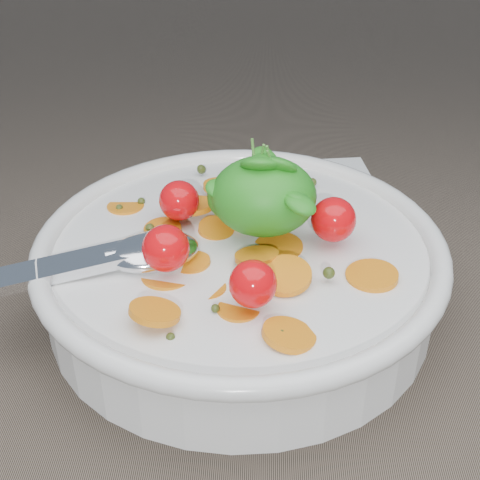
{
  "coord_description": "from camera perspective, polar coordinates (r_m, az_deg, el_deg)",
  "views": [
    {
      "loc": [
        0.03,
        -0.39,
        0.32
      ],
      "look_at": [
        0.02,
        0.01,
        0.06
      ],
      "focal_mm": 50.0,
      "sensor_mm": 36.0,
      "label": 1
    }
  ],
  "objects": [
    {
      "name": "ground",
      "position": [
        0.51,
        -2.26,
        -5.99
      ],
      "size": [
        6.0,
        6.0,
        0.0
      ],
      "primitive_type": "plane",
      "color": "brown",
      "rests_on": "ground"
    },
    {
      "name": "bowl",
      "position": [
        0.49,
        -0.01,
        -2.3
      ],
      "size": [
        0.32,
        0.3,
        0.13
      ],
      "color": "white",
      "rests_on": "ground"
    },
    {
      "name": "napkin",
      "position": [
        0.64,
        4.32,
        3.42
      ],
      "size": [
        0.2,
        0.18,
        0.01
      ],
      "primitive_type": "cube",
      "rotation": [
        0.0,
        0.0,
        0.14
      ],
      "color": "white",
      "rests_on": "ground"
    }
  ]
}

